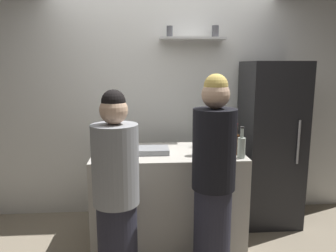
% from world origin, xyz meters
% --- Properties ---
extents(back_wall_assembly, '(4.80, 0.32, 2.60)m').
position_xyz_m(back_wall_assembly, '(0.00, 1.25, 1.30)').
color(back_wall_assembly, white).
rests_on(back_wall_assembly, ground).
extents(refrigerator, '(0.60, 0.62, 1.79)m').
position_xyz_m(refrigerator, '(1.16, 0.85, 0.89)').
color(refrigerator, black).
rests_on(refrigerator, ground).
extents(counter, '(1.42, 0.75, 0.93)m').
position_xyz_m(counter, '(0.00, 0.48, 0.46)').
color(counter, '#B7B2A8').
rests_on(counter, ground).
extents(baking_pan, '(0.34, 0.24, 0.05)m').
position_xyz_m(baking_pan, '(-0.16, 0.43, 0.95)').
color(baking_pan, gray).
rests_on(baking_pan, counter).
extents(utensil_holder, '(0.11, 0.11, 0.22)m').
position_xyz_m(utensil_holder, '(-0.50, 0.72, 0.99)').
color(utensil_holder, '#B2B2B7').
rests_on(utensil_holder, counter).
extents(wine_bottle_amber_glass, '(0.07, 0.07, 0.30)m').
position_xyz_m(wine_bottle_amber_glass, '(0.62, 0.32, 1.04)').
color(wine_bottle_amber_glass, '#472814').
rests_on(wine_bottle_amber_glass, counter).
extents(wine_bottle_pale_glass, '(0.07, 0.07, 0.29)m').
position_xyz_m(wine_bottle_pale_glass, '(0.64, 0.21, 1.03)').
color(wine_bottle_pale_glass, '#B2BFB2').
rests_on(wine_bottle_pale_glass, counter).
extents(wine_bottle_dark_glass, '(0.07, 0.07, 0.34)m').
position_xyz_m(wine_bottle_dark_glass, '(0.63, 0.69, 1.06)').
color(wine_bottle_dark_glass, black).
rests_on(wine_bottle_dark_glass, counter).
extents(wine_bottle_green_glass, '(0.06, 0.06, 0.32)m').
position_xyz_m(wine_bottle_green_glass, '(0.40, 0.69, 1.05)').
color(wine_bottle_green_glass, '#19471E').
rests_on(wine_bottle_green_glass, counter).
extents(water_bottle_plastic, '(0.09, 0.09, 0.26)m').
position_xyz_m(water_bottle_plastic, '(0.30, 0.34, 1.04)').
color(water_bottle_plastic, silver).
rests_on(water_bottle_plastic, counter).
extents(person_grey_hoodie, '(0.34, 0.34, 1.58)m').
position_xyz_m(person_grey_hoodie, '(-0.43, -0.28, 0.78)').
color(person_grey_hoodie, '#262633').
rests_on(person_grey_hoodie, ground).
extents(person_blonde, '(0.34, 0.34, 1.69)m').
position_xyz_m(person_blonde, '(0.32, -0.15, 0.84)').
color(person_blonde, '#262633').
rests_on(person_blonde, ground).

